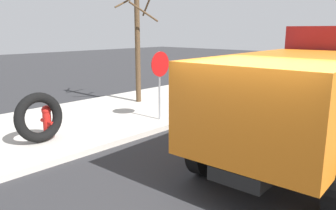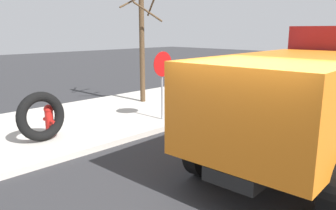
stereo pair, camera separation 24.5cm
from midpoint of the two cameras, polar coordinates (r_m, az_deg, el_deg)
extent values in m
plane|color=#2D2D30|center=(6.10, 15.17, -16.11)|extent=(80.00, 80.00, 0.00)
cube|color=#BCB7AD|center=(10.55, -17.27, -3.40)|extent=(36.00, 5.00, 0.15)
cylinder|color=red|center=(9.30, -18.90, -3.06)|extent=(0.22, 0.22, 0.66)
sphere|color=red|center=(9.20, -19.07, -0.69)|extent=(0.25, 0.25, 0.25)
cylinder|color=red|center=(9.11, -18.38, -2.82)|extent=(0.10, 0.17, 0.10)
cylinder|color=red|center=(9.44, -19.47, -2.36)|extent=(0.10, 0.17, 0.10)
cylinder|color=red|center=(9.13, -18.34, -3.30)|extent=(0.12, 0.17, 0.12)
torus|color=black|center=(8.88, -20.17, -1.85)|extent=(1.26, 0.39, 1.27)
cylinder|color=gray|center=(10.30, -0.35, 3.27)|extent=(0.06, 0.06, 2.12)
cylinder|color=red|center=(10.18, -0.19, 7.02)|extent=(0.76, 0.02, 0.76)
cube|color=orange|center=(7.05, 21.61, 1.21)|extent=(4.90, 2.70, 1.60)
cube|color=black|center=(8.27, 23.77, -4.01)|extent=(7.03, 1.20, 0.24)
cylinder|color=black|center=(10.81, 21.30, -0.73)|extent=(1.11, 0.35, 1.10)
cylinder|color=black|center=(6.83, 7.32, -7.48)|extent=(1.11, 0.35, 1.10)
cylinder|color=#4C3823|center=(12.91, -3.96, 11.72)|extent=(0.20, 0.20, 5.07)
cylinder|color=#4C3823|center=(13.50, -5.31, 17.48)|extent=(1.22, 0.36, 0.66)
cylinder|color=#4C3823|center=(13.08, -2.31, 16.55)|extent=(0.39, 0.80, 0.69)
cylinder|color=#4C3823|center=(12.42, -2.87, 15.65)|extent=(1.14, 0.40, 0.70)
camera|label=1|loc=(0.12, -89.11, 0.20)|focal=35.60mm
camera|label=2|loc=(0.12, 90.89, -0.20)|focal=35.60mm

